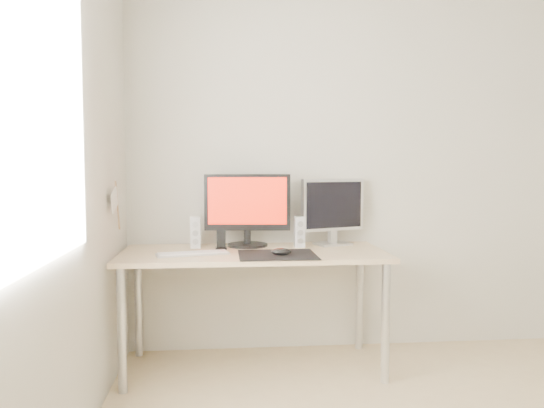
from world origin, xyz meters
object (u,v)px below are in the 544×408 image
mouse (281,252)px  second_monitor (333,208)px  keyboard (193,254)px  speaker_right (299,232)px  speaker_left (196,232)px  main_monitor (247,207)px  phone_dock (221,243)px  desk (254,264)px

mouse → second_monitor: 0.59m
keyboard → mouse: bearing=-9.0°
mouse → speaker_right: 0.37m
second_monitor → speaker_left: size_ratio=2.23×
main_monitor → keyboard: (-0.33, -0.30, -0.25)m
keyboard → second_monitor: bearing=19.3°
main_monitor → speaker_left: 0.37m
speaker_left → phone_dock: speaker_left is taller
mouse → speaker_right: bearing=64.8°
keyboard → speaker_left: bearing=89.2°
phone_dock → keyboard: bearing=-130.8°
speaker_left → phone_dock: size_ratio=1.57×
mouse → second_monitor: (0.38, 0.40, 0.22)m
mouse → main_monitor: main_monitor is taller
speaker_left → phone_dock: 0.19m
desk → speaker_left: speaker_left is taller
speaker_left → phone_dock: bearing=-26.5°
speaker_right → phone_dock: (-0.50, -0.05, -0.06)m
speaker_right → phone_dock: size_ratio=1.57×
second_monitor → phone_dock: 0.77m
desk → second_monitor: size_ratio=3.65×
desk → phone_dock: size_ratio=12.80×
phone_dock → speaker_right: bearing=6.1°
speaker_left → speaker_right: same height
main_monitor → phone_dock: bearing=-147.7°
desk → second_monitor: (0.53, 0.21, 0.32)m
speaker_right → speaker_left: bearing=177.7°
mouse → speaker_left: speaker_left is taller
second_monitor → speaker_right: second_monitor is taller
main_monitor → speaker_right: main_monitor is taller
desk → phone_dock: (-0.20, 0.09, 0.12)m
keyboard → phone_dock: bearing=49.2°
mouse → speaker_right: (0.15, 0.33, 0.07)m
desk → speaker_right: size_ratio=8.14×
second_monitor → speaker_left: 0.90m
main_monitor → speaker_left: bearing=-175.4°
main_monitor → keyboard: bearing=-138.3°
speaker_right → keyboard: size_ratio=0.45×
desk → main_monitor: 0.39m
main_monitor → phone_dock: main_monitor is taller
speaker_right → second_monitor: bearing=16.8°
main_monitor → keyboard: size_ratio=1.27×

